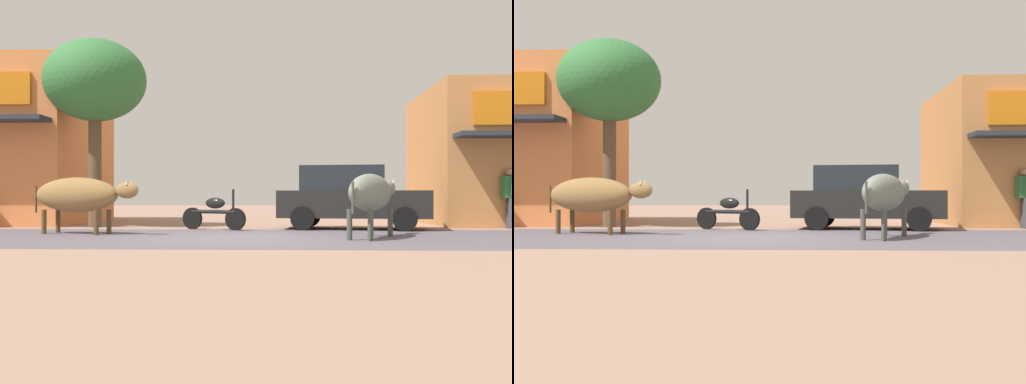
% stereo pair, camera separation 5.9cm
% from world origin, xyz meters
% --- Properties ---
extents(ground, '(80.00, 80.00, 0.00)m').
position_xyz_m(ground, '(0.00, 0.00, 0.00)').
color(ground, '#987562').
extents(asphalt_road, '(72.00, 5.97, 0.00)m').
position_xyz_m(asphalt_road, '(0.00, 0.00, 0.00)').
color(asphalt_road, '#5A525D').
rests_on(asphalt_road, ground).
extents(roadside_tree, '(2.82, 2.82, 5.18)m').
position_xyz_m(roadside_tree, '(-4.21, 4.13, 4.00)').
color(roadside_tree, brown).
rests_on(roadside_tree, ground).
extents(parked_hatchback_car, '(4.06, 2.33, 1.64)m').
position_xyz_m(parked_hatchback_car, '(2.74, 3.45, 0.84)').
color(parked_hatchback_car, black).
rests_on(parked_hatchback_car, ground).
extents(parked_motorcycle, '(1.70, 0.86, 1.03)m').
position_xyz_m(parked_motorcycle, '(-0.76, 2.90, 0.46)').
color(parked_motorcycle, black).
rests_on(parked_motorcycle, ground).
extents(cow_near_brown, '(2.70, 1.34, 1.29)m').
position_xyz_m(cow_near_brown, '(-3.66, 1.04, 0.88)').
color(cow_near_brown, olive).
rests_on(cow_near_brown, ground).
extents(cow_far_dark, '(1.54, 2.75, 1.32)m').
position_xyz_m(cow_far_dark, '(2.81, -0.06, 0.93)').
color(cow_far_dark, slate).
rests_on(cow_far_dark, ground).
extents(pedestrian_by_shop, '(0.45, 0.61, 1.60)m').
position_xyz_m(pedestrian_by_shop, '(6.96, 3.86, 0.94)').
color(pedestrian_by_shop, '#3F3F47').
rests_on(pedestrian_by_shop, ground).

